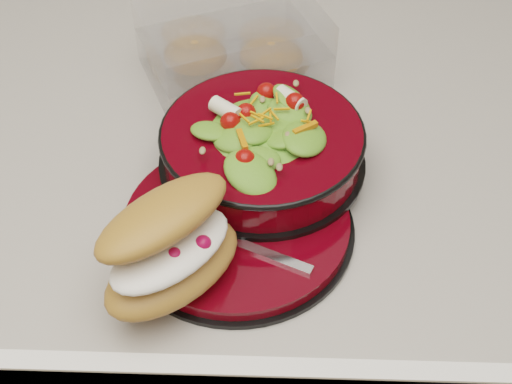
{
  "coord_description": "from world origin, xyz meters",
  "views": [
    {
      "loc": [
        -0.16,
        -0.7,
        1.49
      ],
      "look_at": [
        -0.18,
        -0.17,
        0.94
      ],
      "focal_mm": 50.0,
      "sensor_mm": 36.0,
      "label": 1
    }
  ],
  "objects_px": {
    "pastry_box": "(233,46)",
    "croissant": "(171,247)",
    "fork": "(239,243)",
    "dinner_plate": "(238,224)",
    "salad_bowl": "(262,140)",
    "island_counter": "(363,316)"
  },
  "relations": [
    {
      "from": "croissant",
      "to": "fork",
      "type": "distance_m",
      "value": 0.09
    },
    {
      "from": "pastry_box",
      "to": "croissant",
      "type": "bearing_deg",
      "value": -119.52
    },
    {
      "from": "dinner_plate",
      "to": "island_counter",
      "type": "bearing_deg",
      "value": 44.21
    },
    {
      "from": "island_counter",
      "to": "croissant",
      "type": "xyz_separation_m",
      "value": [
        -0.26,
        -0.27,
        0.51
      ]
    },
    {
      "from": "island_counter",
      "to": "pastry_box",
      "type": "relative_size",
      "value": 4.61
    },
    {
      "from": "salad_bowl",
      "to": "croissant",
      "type": "height_order",
      "value": "salad_bowl"
    },
    {
      "from": "fork",
      "to": "pastry_box",
      "type": "bearing_deg",
      "value": 28.26
    },
    {
      "from": "island_counter",
      "to": "dinner_plate",
      "type": "height_order",
      "value": "dinner_plate"
    },
    {
      "from": "dinner_plate",
      "to": "croissant",
      "type": "height_order",
      "value": "croissant"
    },
    {
      "from": "dinner_plate",
      "to": "salad_bowl",
      "type": "relative_size",
      "value": 1.08
    },
    {
      "from": "salad_bowl",
      "to": "fork",
      "type": "xyz_separation_m",
      "value": [
        -0.02,
        -0.12,
        -0.03
      ]
    },
    {
      "from": "salad_bowl",
      "to": "pastry_box",
      "type": "bearing_deg",
      "value": 102.6
    },
    {
      "from": "island_counter",
      "to": "dinner_plate",
      "type": "relative_size",
      "value": 4.86
    },
    {
      "from": "dinner_plate",
      "to": "salad_bowl",
      "type": "height_order",
      "value": "salad_bowl"
    },
    {
      "from": "island_counter",
      "to": "pastry_box",
      "type": "height_order",
      "value": "pastry_box"
    },
    {
      "from": "salad_bowl",
      "to": "pastry_box",
      "type": "relative_size",
      "value": 0.88
    },
    {
      "from": "fork",
      "to": "pastry_box",
      "type": "xyz_separation_m",
      "value": [
        -0.02,
        0.32,
        0.02
      ]
    },
    {
      "from": "island_counter",
      "to": "salad_bowl",
      "type": "height_order",
      "value": "salad_bowl"
    },
    {
      "from": "dinner_plate",
      "to": "croissant",
      "type": "bearing_deg",
      "value": -126.74
    },
    {
      "from": "island_counter",
      "to": "fork",
      "type": "xyz_separation_m",
      "value": [
        -0.2,
        -0.23,
        0.47
      ]
    },
    {
      "from": "dinner_plate",
      "to": "fork",
      "type": "xyz_separation_m",
      "value": [
        0.0,
        -0.04,
        0.01
      ]
    },
    {
      "from": "salad_bowl",
      "to": "island_counter",
      "type": "bearing_deg",
      "value": 31.56
    }
  ]
}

